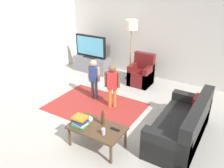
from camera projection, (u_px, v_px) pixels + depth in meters
name	position (u px, v px, depth m)	size (l,w,h in m)	color
ground	(98.00, 121.00, 5.08)	(7.80, 7.80, 0.00)	#B2ADA3
wall_back	(154.00, 33.00, 6.83)	(6.00, 0.12, 2.70)	silver
wall_left	(0.00, 42.00, 5.93)	(0.12, 6.00, 2.70)	silver
area_rug	(95.00, 106.00, 5.63)	(2.20, 1.60, 0.01)	#9E2D28
tv_stand	(92.00, 64.00, 7.62)	(1.20, 0.44, 0.50)	slate
tv	(91.00, 47.00, 7.35)	(1.10, 0.28, 0.71)	black
couch	(184.00, 127.00, 4.37)	(0.80, 1.80, 0.86)	black
armchair	(142.00, 74.00, 6.71)	(0.60, 0.60, 0.90)	maroon
floor_lamp	(131.00, 28.00, 6.56)	(0.36, 0.36, 1.78)	#262626
child_near_tv	(94.00, 76.00, 5.77)	(0.35, 0.17, 1.04)	#4C4C59
child_center	(112.00, 82.00, 5.36)	(0.34, 0.21, 1.08)	orange
coffee_table	(97.00, 129.00, 4.18)	(1.00, 0.60, 0.42)	#513823
book_stack	(80.00, 121.00, 4.16)	(0.29, 0.25, 0.19)	#388C4C
bottle	(103.00, 118.00, 4.18)	(0.06, 0.06, 0.31)	#4C3319
tv_remote	(115.00, 129.00, 4.08)	(0.17, 0.05, 0.02)	black
soda_can	(103.00, 132.00, 3.94)	(0.07, 0.07, 0.12)	silver
plate	(87.00, 119.00, 4.38)	(0.22, 0.22, 0.02)	white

